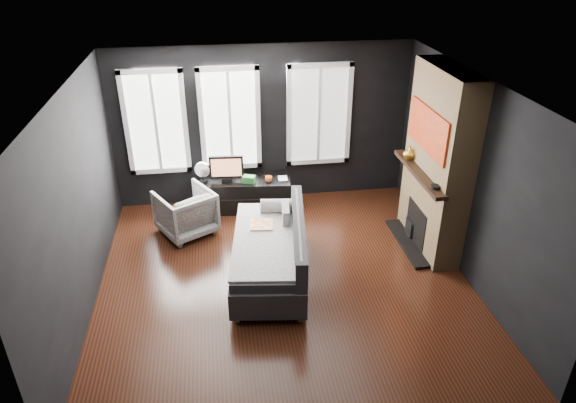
{
  "coord_description": "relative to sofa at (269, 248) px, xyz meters",
  "views": [
    {
      "loc": [
        -0.79,
        -5.7,
        4.29
      ],
      "look_at": [
        0.1,
        0.3,
        1.05
      ],
      "focal_mm": 32.0,
      "sensor_mm": 36.0,
      "label": 1
    }
  ],
  "objects": [
    {
      "name": "floor",
      "position": [
        0.19,
        -0.11,
        -0.45
      ],
      "size": [
        5.0,
        5.0,
        0.0
      ],
      "primitive_type": "plane",
      "color": "black",
      "rests_on": "ground"
    },
    {
      "name": "ceiling",
      "position": [
        0.19,
        -0.11,
        2.25
      ],
      "size": [
        5.0,
        5.0,
        0.0
      ],
      "primitive_type": "plane",
      "color": "white",
      "rests_on": "ground"
    },
    {
      "name": "wall_back",
      "position": [
        0.19,
        2.39,
        0.9
      ],
      "size": [
        5.0,
        0.02,
        2.7
      ],
      "primitive_type": "cube",
      "color": "black",
      "rests_on": "ground"
    },
    {
      "name": "wall_left",
      "position": [
        -2.31,
        -0.11,
        0.9
      ],
      "size": [
        0.02,
        5.0,
        2.7
      ],
      "primitive_type": "cube",
      "color": "black",
      "rests_on": "ground"
    },
    {
      "name": "wall_right",
      "position": [
        2.69,
        -0.11,
        0.9
      ],
      "size": [
        0.02,
        5.0,
        2.7
      ],
      "primitive_type": "cube",
      "color": "black",
      "rests_on": "ground"
    },
    {
      "name": "windows",
      "position": [
        -0.26,
        2.35,
        1.93
      ],
      "size": [
        4.0,
        0.16,
        1.76
      ],
      "primitive_type": null,
      "color": "white",
      "rests_on": "wall_back"
    },
    {
      "name": "fireplace",
      "position": [
        2.49,
        0.49,
        0.9
      ],
      "size": [
        0.7,
        1.62,
        2.7
      ],
      "primitive_type": null,
      "color": "#93724C",
      "rests_on": "floor"
    },
    {
      "name": "sofa",
      "position": [
        0.0,
        0.0,
        0.0
      ],
      "size": [
        1.31,
        2.22,
        0.9
      ],
      "primitive_type": null,
      "rotation": [
        0.0,
        0.0,
        -0.13
      ],
      "color": "#232325",
      "rests_on": "floor"
    },
    {
      "name": "stripe_pillow",
      "position": [
        0.29,
        0.43,
        0.2
      ],
      "size": [
        0.13,
        0.4,
        0.39
      ],
      "primitive_type": "cube",
      "rotation": [
        0.0,
        0.0,
        -0.1
      ],
      "color": "gray",
      "rests_on": "sofa"
    },
    {
      "name": "armchair",
      "position": [
        -1.16,
        1.35,
        -0.05
      ],
      "size": [
        1.04,
        1.02,
        0.8
      ],
      "primitive_type": "imported",
      "rotation": [
        0.0,
        0.0,
        -2.63
      ],
      "color": "silver",
      "rests_on": "floor"
    },
    {
      "name": "media_console",
      "position": [
        -0.21,
        1.99,
        -0.18
      ],
      "size": [
        1.63,
        0.65,
        0.54
      ],
      "primitive_type": null,
      "rotation": [
        0.0,
        0.0,
        -0.1
      ],
      "color": "black",
      "rests_on": "floor"
    },
    {
      "name": "monitor",
      "position": [
        -0.48,
        2.0,
        0.35
      ],
      "size": [
        0.58,
        0.17,
        0.51
      ],
      "primitive_type": null,
      "rotation": [
        0.0,
        0.0,
        -0.08
      ],
      "color": "black",
      "rests_on": "media_console"
    },
    {
      "name": "desk_fan",
      "position": [
        -0.87,
        2.03,
        0.27
      ],
      "size": [
        0.32,
        0.32,
        0.36
      ],
      "primitive_type": null,
      "rotation": [
        0.0,
        0.0,
        -0.3
      ],
      "color": "#A6A6A6",
      "rests_on": "media_console"
    },
    {
      "name": "mug",
      "position": [
        0.21,
        1.88,
        0.15
      ],
      "size": [
        0.14,
        0.13,
        0.12
      ],
      "primitive_type": "imported",
      "rotation": [
        0.0,
        0.0,
        -0.32
      ],
      "color": "orange",
      "rests_on": "media_console"
    },
    {
      "name": "book",
      "position": [
        0.38,
        1.95,
        0.2
      ],
      "size": [
        0.15,
        0.02,
        0.21
      ],
      "primitive_type": "imported",
      "rotation": [
        0.0,
        0.0,
        -0.05
      ],
      "color": "#B8AE90",
      "rests_on": "media_console"
    },
    {
      "name": "storage_box",
      "position": [
        -0.12,
        1.9,
        0.15
      ],
      "size": [
        0.24,
        0.2,
        0.11
      ],
      "primitive_type": "cube",
      "rotation": [
        0.0,
        0.0,
        -0.35
      ],
      "color": "#2D7D34",
      "rests_on": "media_console"
    },
    {
      "name": "mantel_vase",
      "position": [
        2.24,
        0.94,
        0.87
      ],
      "size": [
        0.26,
        0.26,
        0.19
      ],
      "primitive_type": "imported",
      "rotation": [
        0.0,
        0.0,
        0.41
      ],
      "color": "gold",
      "rests_on": "fireplace"
    },
    {
      "name": "mantel_clock",
      "position": [
        2.24,
        -0.06,
        0.8
      ],
      "size": [
        0.16,
        0.16,
        0.04
      ],
      "primitive_type": "cylinder",
      "rotation": [
        0.0,
        0.0,
        0.24
      ],
      "color": "black",
      "rests_on": "fireplace"
    }
  ]
}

